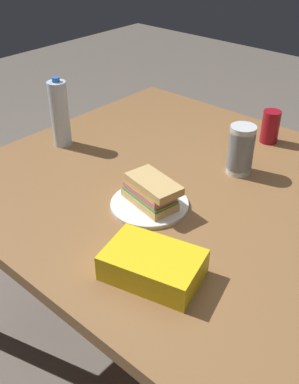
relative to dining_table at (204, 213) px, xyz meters
name	(u,v)px	position (x,y,z in m)	size (l,w,h in m)	color
ground_plane	(192,346)	(0.00, 0.00, -0.67)	(8.00, 8.00, 0.00)	#70665B
dining_table	(204,213)	(0.00, 0.00, 0.00)	(1.49, 1.20, 0.75)	olive
paper_plate	(149,204)	(-0.08, -0.17, 0.09)	(0.23, 0.23, 0.01)	white
sandwich	(151,192)	(-0.08, -0.17, 0.13)	(0.20, 0.13, 0.08)	#DBB26B
soda_can_red	(270,127)	(-0.03, 0.44, 0.14)	(0.07, 0.07, 0.12)	maroon
chip_bag	(153,265)	(0.12, -0.39, 0.12)	(0.23, 0.15, 0.07)	yellow
water_bottle_tall	(60,114)	(-0.59, -0.08, 0.20)	(0.07, 0.07, 0.26)	silver
plastic_cup_stack	(241,150)	(0.01, 0.18, 0.16)	(0.08, 0.08, 0.17)	silver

